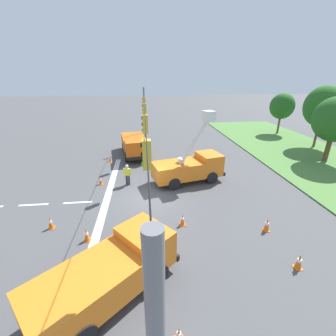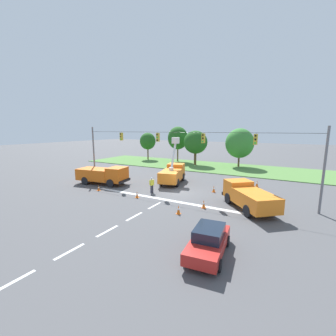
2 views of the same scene
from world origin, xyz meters
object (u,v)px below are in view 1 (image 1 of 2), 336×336
tree_west (323,107)px  traffic_cone_foreground_right (299,261)px  tree_centre (336,120)px  utility_truck_bucket_lift (190,166)px  traffic_cone_foreground_left (101,180)px  traffic_cone_near_bucket (110,159)px  utility_truck_support_far (135,145)px  traffic_cone_lane_edge_a (87,235)px  tree_far_west (282,106)px  traffic_cone_far_right (179,335)px  utility_truck_support_near (110,272)px  traffic_cone_far_left (267,225)px  traffic_cone_mid_left (211,166)px  traffic_cone_mid_right (50,223)px  road_worker (127,174)px  traffic_cone_lane_edge_b (183,219)px

tree_west → traffic_cone_foreground_right: 23.58m
tree_centre → utility_truck_bucket_lift: tree_centre is taller
traffic_cone_foreground_left → traffic_cone_near_bucket: 5.48m
utility_truck_bucket_lift → utility_truck_support_far: (-7.46, -4.86, -0.11)m
tree_west → traffic_cone_foreground_right: bearing=-38.5°
utility_truck_support_far → traffic_cone_lane_edge_a: 14.52m
tree_far_west → traffic_cone_far_right: tree_far_west is taller
traffic_cone_foreground_right → traffic_cone_far_right: bearing=-67.1°
utility_truck_bucket_lift → utility_truck_support_near: size_ratio=1.04×
traffic_cone_far_left → traffic_cone_far_right: bearing=-48.1°
traffic_cone_mid_left → traffic_cone_mid_right: traffic_cone_mid_left is taller
utility_truck_support_far → road_worker: (7.63, -0.36, -0.23)m
utility_truck_support_near → road_worker: (-10.15, 0.04, -0.16)m
traffic_cone_foreground_right → traffic_cone_mid_left: size_ratio=1.06×
utility_truck_support_near → traffic_cone_far_left: bearing=111.0°
traffic_cone_mid_right → traffic_cone_lane_edge_a: bearing=60.8°
utility_truck_support_near → traffic_cone_far_right: (2.10, 2.47, -0.83)m
traffic_cone_foreground_left → tree_centre: bearing=97.5°
tree_far_west → traffic_cone_foreground_right: 29.14m
utility_truck_support_near → road_worker: utility_truck_support_near is taller
traffic_cone_mid_left → road_worker: bearing=-73.1°
tree_far_west → utility_truck_bucket_lift: tree_far_west is taller
traffic_cone_foreground_right → traffic_cone_far_right: size_ratio=1.20×
tree_centre → traffic_cone_near_bucket: 22.96m
tree_far_west → traffic_cone_lane_edge_a: (22.39, -24.00, -3.83)m
traffic_cone_foreground_right → traffic_cone_mid_left: 12.09m
traffic_cone_foreground_left → tree_west: bearing=107.8°
tree_far_west → utility_truck_bucket_lift: bearing=-47.6°
tree_west → utility_truck_support_far: (0.76, -22.46, -3.80)m
traffic_cone_mid_left → traffic_cone_far_left: (9.27, 0.61, 0.03)m
traffic_cone_foreground_right → tree_west: bearing=141.5°
traffic_cone_lane_edge_a → traffic_cone_foreground_left: bearing=-176.3°
tree_far_west → utility_truck_bucket_lift: size_ratio=0.97×
tree_west → tree_centre: (5.12, -2.61, -0.61)m
utility_truck_support_far → traffic_cone_lane_edge_b: (13.50, 3.25, -0.86)m
traffic_cone_far_left → traffic_cone_near_bucket: bearing=-140.2°
utility_truck_support_near → traffic_cone_far_left: (-3.23, 8.40, -0.74)m
tree_centre → traffic_cone_near_bucket: (-2.52, -22.44, -4.13)m
traffic_cone_foreground_left → traffic_cone_far_right: 13.41m
road_worker → traffic_cone_far_left: road_worker is taller
traffic_cone_mid_right → traffic_cone_lane_edge_b: size_ratio=1.00×
traffic_cone_foreground_left → traffic_cone_far_right: size_ratio=1.04×
tree_west → traffic_cone_lane_edge_b: tree_west is taller
traffic_cone_near_bucket → traffic_cone_mid_left: bearing=71.0°
tree_west → traffic_cone_near_bucket: size_ratio=12.03×
road_worker → traffic_cone_lane_edge_b: size_ratio=2.34×
utility_truck_support_far → tree_centre: bearing=77.6°
traffic_cone_far_left → traffic_cone_mid_left: bearing=-176.3°
traffic_cone_foreground_right → traffic_cone_lane_edge_b: 6.17m
traffic_cone_lane_edge_a → traffic_cone_far_right: size_ratio=1.13×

